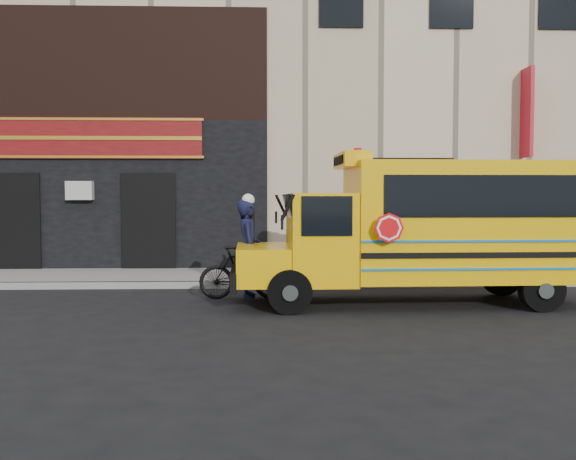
# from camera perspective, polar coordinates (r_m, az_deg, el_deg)

# --- Properties ---
(ground) EXTENTS (120.00, 120.00, 0.00)m
(ground) POSITION_cam_1_polar(r_m,az_deg,el_deg) (12.19, -1.77, -6.89)
(ground) COLOR black
(ground) RESTS_ON ground
(curb) EXTENTS (40.00, 0.20, 0.15)m
(curb) POSITION_cam_1_polar(r_m,az_deg,el_deg) (14.75, -1.81, -4.86)
(curb) COLOR gray
(curb) RESTS_ON ground
(sidewalk) EXTENTS (40.00, 3.00, 0.15)m
(sidewalk) POSITION_cam_1_polar(r_m,az_deg,el_deg) (16.24, -1.83, -4.14)
(sidewalk) COLOR gray
(sidewalk) RESTS_ON ground
(building) EXTENTS (20.00, 10.70, 12.00)m
(building) POSITION_cam_1_polar(r_m,az_deg,el_deg) (22.82, -2.02, 13.18)
(building) COLOR #C5B494
(building) RESTS_ON sidewalk
(school_bus) EXTENTS (6.95, 2.52, 2.92)m
(school_bus) POSITION_cam_1_polar(r_m,az_deg,el_deg) (12.75, 12.68, 0.30)
(school_bus) COLOR black
(school_bus) RESTS_ON ground
(sign_pole) EXTENTS (0.09, 0.24, 2.80)m
(sign_pole) POSITION_cam_1_polar(r_m,az_deg,el_deg) (15.76, 19.97, 0.87)
(sign_pole) COLOR #383E3A
(sign_pole) RESTS_ON ground
(bicycle) EXTENTS (1.81, 0.54, 1.08)m
(bicycle) POSITION_cam_1_polar(r_m,az_deg,el_deg) (13.11, -3.98, -3.81)
(bicycle) COLOR black
(bicycle) RESTS_ON ground
(cyclist) EXTENTS (0.53, 0.76, 1.99)m
(cyclist) POSITION_cam_1_polar(r_m,az_deg,el_deg) (13.01, -3.55, -1.85)
(cyclist) COLOR black
(cyclist) RESTS_ON ground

